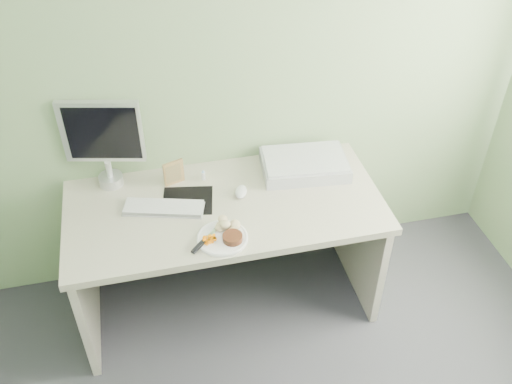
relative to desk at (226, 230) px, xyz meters
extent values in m
plane|color=gray|center=(0.00, 0.38, 0.80)|extent=(3.50, 0.00, 3.50)
cube|color=#B5B098|center=(0.00, 0.00, 0.16)|extent=(1.60, 0.75, 0.04)
cube|color=beige|center=(-0.76, 0.00, -0.20)|extent=(0.04, 0.70, 0.69)
cube|color=beige|center=(0.76, 0.00, -0.20)|extent=(0.04, 0.70, 0.69)
cylinder|color=white|center=(-0.06, -0.25, 0.19)|extent=(0.24, 0.24, 0.01)
cylinder|color=black|center=(-0.01, -0.28, 0.21)|extent=(0.10, 0.10, 0.03)
ellipsoid|color=#A98952|center=(-0.03, -0.19, 0.22)|extent=(0.11, 0.09, 0.05)
cube|color=orange|center=(-0.12, -0.26, 0.21)|extent=(0.06, 0.05, 0.04)
cube|color=silver|center=(-0.10, -0.22, 0.21)|extent=(0.11, 0.11, 0.01)
cube|color=black|center=(-0.18, -0.30, 0.21)|extent=(0.08, 0.08, 0.02)
cube|color=black|center=(-0.18, 0.07, 0.18)|extent=(0.29, 0.26, 0.00)
cube|color=white|center=(-0.30, 0.03, 0.20)|extent=(0.41, 0.22, 0.02)
ellipsoid|color=white|center=(0.10, 0.06, 0.20)|extent=(0.09, 0.12, 0.04)
cube|color=olive|center=(-0.23, 0.23, 0.25)|extent=(0.11, 0.05, 0.14)
cylinder|color=white|center=(-0.07, 0.22, 0.21)|extent=(0.02, 0.02, 0.05)
cone|color=#91BDE8|center=(-0.07, 0.22, 0.24)|extent=(0.02, 0.02, 0.02)
cube|color=#AAADB1|center=(0.47, 0.18, 0.22)|extent=(0.48, 0.35, 0.07)
cylinder|color=silver|center=(-0.55, 0.29, 0.21)|extent=(0.13, 0.13, 0.05)
cylinder|color=silver|center=(-0.55, 0.29, 0.28)|extent=(0.03, 0.03, 0.09)
cube|color=silver|center=(-0.55, 0.32, 0.50)|extent=(0.40, 0.13, 0.34)
cube|color=black|center=(-0.55, 0.30, 0.50)|extent=(0.35, 0.09, 0.30)
camera|label=1|loc=(-0.34, -2.16, 2.06)|focal=40.00mm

